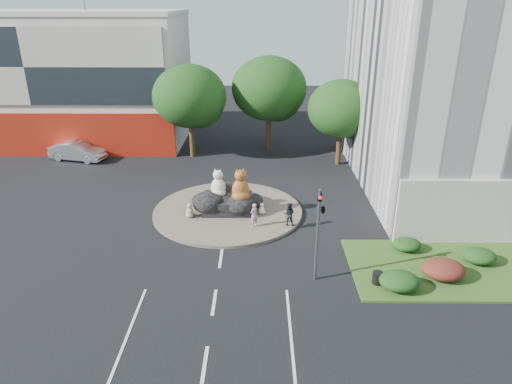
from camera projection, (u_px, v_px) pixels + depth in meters
ground at (214, 302)px, 21.63m from camera, size 120.00×120.00×0.00m
roundabout_island at (228, 211)px, 30.81m from camera, size 10.00×10.00×0.20m
rock_plinth at (228, 203)px, 30.60m from camera, size 3.20×2.60×0.90m
shophouse_block at (56, 78)px, 45.10m from camera, size 25.20×12.30×17.40m
grass_verge at (444, 268)px, 24.29m from camera, size 10.00×6.00×0.12m
tree_left at (191, 99)px, 39.97m from camera, size 6.46×6.46×8.27m
tree_mid at (270, 92)px, 41.64m from camera, size 6.84×6.84×8.76m
tree_right at (342, 112)px, 38.27m from camera, size 5.70×5.70×7.30m
hedge_near_green at (399, 281)px, 22.27m from camera, size 2.00×1.60×0.90m
hedge_red at (443, 269)px, 23.16m from camera, size 2.20×1.76×0.99m
hedge_mid_green at (479, 256)px, 24.56m from camera, size 1.80×1.44×0.81m
hedge_back_green at (407, 244)px, 25.80m from camera, size 1.60×1.28×0.72m
traffic_light at (321, 216)px, 22.03m from camera, size 0.44×1.24×5.00m
street_lamp at (439, 158)px, 27.15m from camera, size 2.34×0.22×8.06m
cat_white at (218, 183)px, 30.19m from camera, size 1.50×1.42×1.96m
cat_tabby at (241, 184)px, 29.58m from camera, size 1.60×1.48×2.22m
kitten_calico at (190, 210)px, 29.53m from camera, size 0.79×0.78×1.00m
kitten_white at (262, 208)px, 30.06m from camera, size 0.63×0.62×0.79m
pedestrian_pink at (254, 215)px, 28.23m from camera, size 0.66×0.65×1.54m
pedestrian_dark at (289, 214)px, 28.38m from camera, size 0.83×0.70×1.51m
parked_car at (78, 151)px, 40.65m from camera, size 5.30×2.92×1.65m
litter_bin at (378, 278)px, 22.79m from camera, size 0.60×0.60×0.62m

